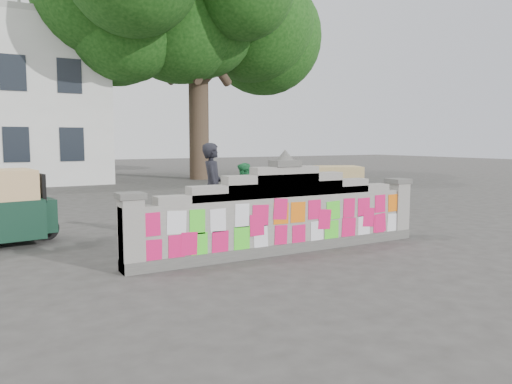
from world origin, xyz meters
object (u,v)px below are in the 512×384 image
pedestrian (245,195)px  rickshaw_right (324,188)px  cyclist_rider (213,199)px  cyclist_bike (213,216)px

pedestrian → rickshaw_right: (3.33, 1.04, -0.08)m
cyclist_rider → rickshaw_right: bearing=-38.7°
pedestrian → cyclist_rider: bearing=-64.7°
cyclist_bike → cyclist_rider: size_ratio=1.12×
cyclist_bike → rickshaw_right: 5.44m
cyclist_bike → rickshaw_right: (4.87, 2.42, 0.17)m
cyclist_bike → pedestrian: (1.54, 1.38, 0.25)m
cyclist_rider → pedestrian: 2.07m
cyclist_bike → cyclist_rider: 0.39m
cyclist_bike → cyclist_rider: (0.00, 0.00, 0.39)m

